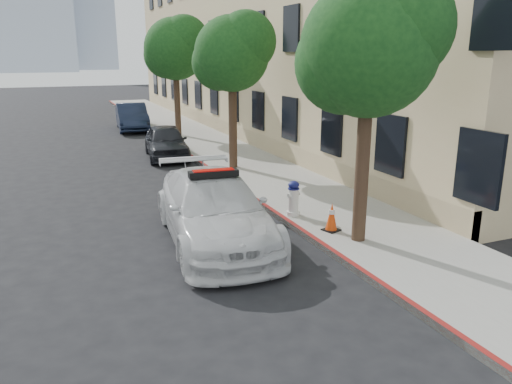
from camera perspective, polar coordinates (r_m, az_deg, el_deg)
The scene contains 12 objects.
ground at distance 11.94m, azimuth -5.65°, elevation -4.84°, with size 120.00×120.00×0.00m, color black.
sidewalk at distance 22.20m, azimuth -4.50°, elevation 4.94°, with size 3.20×50.00×0.15m, color gray.
curb_strip at distance 21.77m, azimuth -8.36°, elevation 4.61°, with size 0.12×50.00×0.15m, color maroon.
building at distance 28.58m, azimuth 3.12°, elevation 17.25°, with size 8.00×36.00×10.00m, color tan.
tree_near at distance 10.67m, azimuth 13.00°, elevation 15.85°, with size 2.92×2.82×5.62m.
tree_mid at distance 17.81m, azimuth -2.66°, elevation 15.58°, with size 2.77×2.64×5.43m.
tree_far at distance 25.47m, azimuth -9.16°, elevation 15.91°, with size 3.10×3.00×5.81m.
police_car at distance 11.26m, azimuth -4.79°, elevation -1.96°, with size 2.65×5.47×1.68m.
parked_car_mid at distance 20.81m, azimuth -10.24°, elevation 5.69°, with size 1.58×3.92×1.34m, color black.
parked_car_far at distance 28.95m, azimuth -14.00°, elevation 8.34°, with size 1.56×4.46×1.47m, color #141C32.
fire_hydrant at distance 12.70m, azimuth 4.30°, elevation -0.76°, with size 0.38×0.35×0.90m.
traffic_cone at distance 11.73m, azimuth 8.64°, elevation -2.83°, with size 0.44×0.44×0.67m.
Camera 1 is at (-3.24, -10.72, 4.15)m, focal length 35.00 mm.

